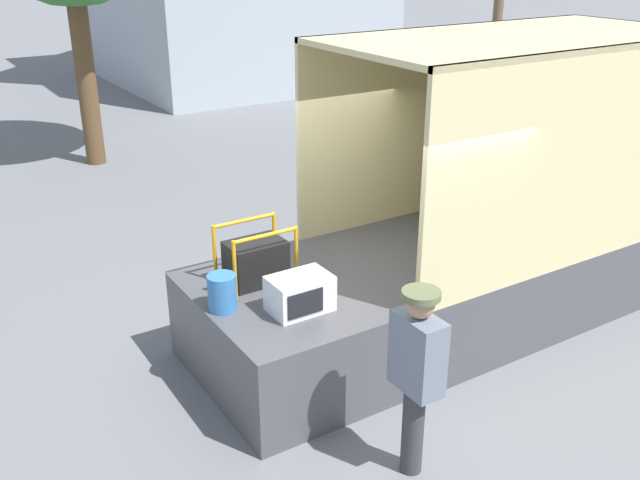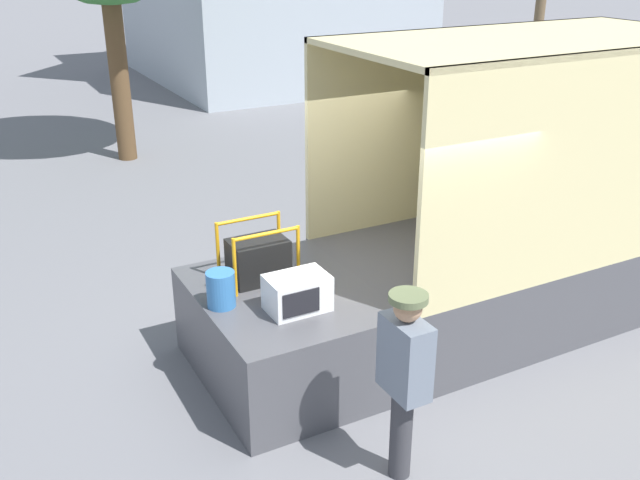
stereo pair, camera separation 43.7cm
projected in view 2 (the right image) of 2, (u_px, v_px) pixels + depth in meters
name	position (u px, v px, depth m)	size (l,w,h in m)	color
ground_plane	(352.00, 353.00, 7.54)	(160.00, 160.00, 0.00)	slate
box_truck	(596.00, 218.00, 8.67)	(6.07, 2.13, 3.14)	navy
tailgate_deck	(284.00, 333.00, 7.02)	(1.59, 2.02, 0.93)	#4C4C51
microwave	(297.00, 293.00, 6.43)	(0.56, 0.38, 0.34)	white
portable_generator	(260.00, 259.00, 6.99)	(0.70, 0.48, 0.59)	black
orange_bucket	(221.00, 289.00, 6.49)	(0.27, 0.27, 0.34)	#3370B2
worker_person	(405.00, 369.00, 5.46)	(0.30, 0.44, 1.66)	#38383D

